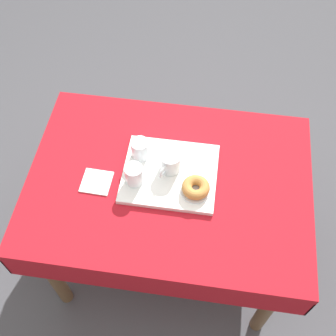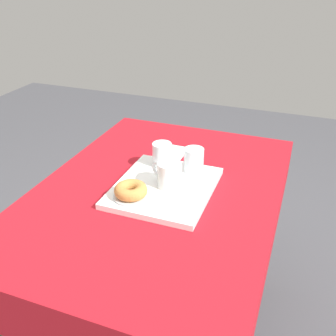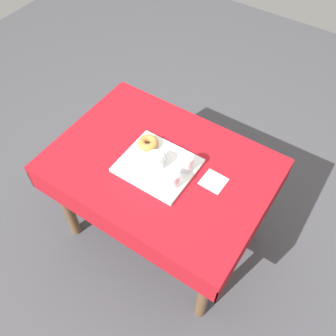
{
  "view_description": "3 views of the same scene",
  "coord_description": "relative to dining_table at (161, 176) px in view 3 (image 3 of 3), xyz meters",
  "views": [
    {
      "loc": [
        0.13,
        -0.91,
        2.21
      ],
      "look_at": [
        -0.01,
        0.02,
        0.8
      ],
      "focal_mm": 45.44,
      "sensor_mm": 36.0,
      "label": 1
    },
    {
      "loc": [
        1.07,
        0.44,
        1.46
      ],
      "look_at": [
        -0.06,
        0.02,
        0.8
      ],
      "focal_mm": 41.34,
      "sensor_mm": 36.0,
      "label": 2
    },
    {
      "loc": [
        -0.7,
        0.97,
        2.25
      ],
      "look_at": [
        -0.06,
        0.02,
        0.77
      ],
      "focal_mm": 39.33,
      "sensor_mm": 36.0,
      "label": 3
    }
  ],
  "objects": [
    {
      "name": "paper_napkin",
      "position": [
        -0.29,
        -0.05,
        0.11
      ],
      "size": [
        0.12,
        0.12,
        0.01
      ],
      "primitive_type": "cube",
      "rotation": [
        0.0,
        0.0,
        -0.03
      ],
      "color": "white",
      "rests_on": "dining_table"
    },
    {
      "name": "sugar_donut_left",
      "position": [
        0.11,
        -0.05,
        0.15
      ],
      "size": [
        0.11,
        0.11,
        0.04
      ],
      "primitive_type": "torus",
      "color": "#BC7F3D",
      "rests_on": "donut_plate_left"
    },
    {
      "name": "tea_mug_left",
      "position": [
        0.0,
        0.04,
        0.17
      ],
      "size": [
        0.08,
        0.12,
        0.09
      ],
      "color": "white",
      "rests_on": "serving_tray"
    },
    {
      "name": "water_glass_near",
      "position": [
        -0.13,
        0.09,
        0.17
      ],
      "size": [
        0.07,
        0.07,
        0.09
      ],
      "color": "white",
      "rests_on": "serving_tray"
    },
    {
      "name": "ground_plane",
      "position": [
        0.0,
        0.0,
        -0.63
      ],
      "size": [
        6.0,
        6.0,
        0.0
      ],
      "primitive_type": "plane",
      "color": "#47474C"
    },
    {
      "name": "water_glass_far",
      "position": [
        -0.13,
        -0.03,
        0.17
      ],
      "size": [
        0.07,
        0.07,
        0.09
      ],
      "color": "white",
      "rests_on": "serving_tray"
    },
    {
      "name": "dining_table",
      "position": [
        0.0,
        0.0,
        0.0
      ],
      "size": [
        1.16,
        0.83,
        0.74
      ],
      "color": "#A8141E",
      "rests_on": "ground"
    },
    {
      "name": "serving_tray",
      "position": [
        -0.0,
        0.03,
        0.12
      ],
      "size": [
        0.38,
        0.33,
        0.02
      ],
      "primitive_type": "cube",
      "color": "white",
      "rests_on": "dining_table"
    },
    {
      "name": "donut_plate_left",
      "position": [
        0.11,
        -0.05,
        0.13
      ],
      "size": [
        0.12,
        0.12,
        0.01
      ],
      "primitive_type": "cylinder",
      "color": "silver",
      "rests_on": "serving_tray"
    }
  ]
}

